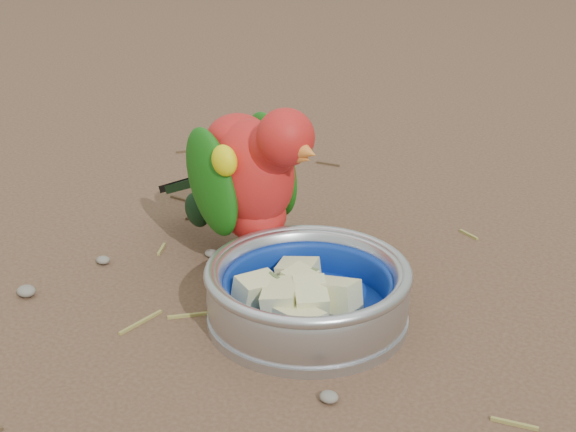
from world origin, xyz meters
The scene contains 6 objects.
ground centered at (0.00, 0.00, 0.00)m, with size 60.00×60.00×0.00m, color brown.
food_bowl centered at (0.03, 0.03, 0.01)m, with size 0.20×0.20×0.02m, color #B2B2BA.
bowl_wall centered at (0.03, 0.03, 0.04)m, with size 0.20×0.20×0.04m, color #B2B2BA, non-canonical shape.
fruit_wedges centered at (0.03, 0.03, 0.03)m, with size 0.12×0.12×0.03m, color beige, non-canonical shape.
lory_parrot centered at (-0.08, 0.11, 0.09)m, with size 0.11×0.23×0.19m, color red, non-canonical shape.
ground_debris centered at (0.01, 0.09, 0.00)m, with size 0.90×0.80×0.01m, color olive, non-canonical shape.
Camera 1 is at (0.40, -0.63, 0.45)m, focal length 55.00 mm.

